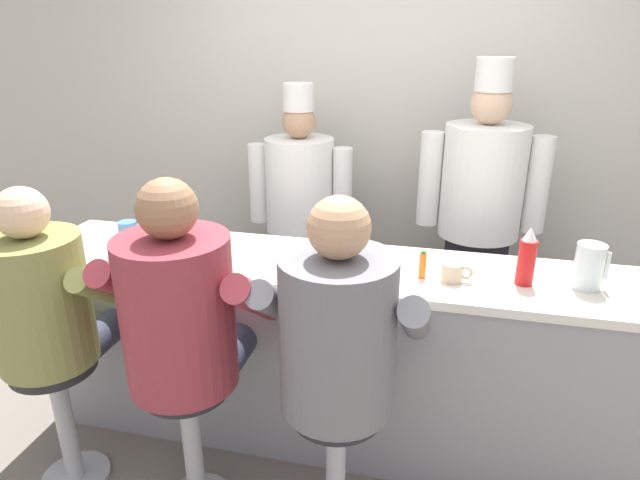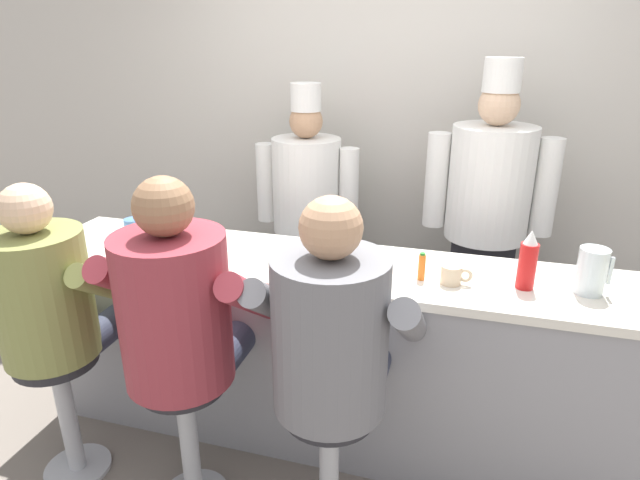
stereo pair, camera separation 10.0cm
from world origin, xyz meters
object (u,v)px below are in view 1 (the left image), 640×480
coffee_mug_tan (453,272)px  diner_seated_olive (48,309)px  cook_in_whites_far (480,208)px  ketchup_bottle_red (527,258)px  water_pitcher_clear (589,266)px  breakfast_plate (137,251)px  cereal_bowl (324,271)px  diner_seated_maroon (184,318)px  cook_in_whites_near (300,208)px  coffee_mug_blue (129,230)px  diner_seated_grey (339,341)px  hot_sauce_bottle_orange (423,265)px

coffee_mug_tan → diner_seated_olive: 1.72m
cook_in_whites_far → ketchup_bottle_red: bearing=-80.4°
water_pitcher_clear → breakfast_plate: (-2.03, -0.11, -0.08)m
cereal_bowl → diner_seated_maroon: bearing=-138.2°
breakfast_plate → cook_in_whites_near: cook_in_whites_near is taller
breakfast_plate → diner_seated_olive: bearing=-108.8°
breakfast_plate → coffee_mug_tan: size_ratio=1.99×
ketchup_bottle_red → water_pitcher_clear: bearing=5.1°
breakfast_plate → coffee_mug_blue: bearing=129.8°
ketchup_bottle_red → coffee_mug_blue: bearing=177.0°
water_pitcher_clear → coffee_mug_tan: size_ratio=1.46×
coffee_mug_tan → cook_in_whites_far: size_ratio=0.07×
coffee_mug_tan → diner_seated_grey: (-0.40, -0.49, -0.10)m
water_pitcher_clear → cook_in_whites_far: 0.96m
coffee_mug_tan → diner_seated_maroon: bearing=-154.3°
breakfast_plate → coffee_mug_blue: 0.25m
coffee_mug_tan → coffee_mug_blue: size_ratio=0.93×
hot_sauce_bottle_orange → diner_seated_olive: 1.60m
diner_seated_maroon → cook_in_whites_near: size_ratio=0.88×
diner_seated_grey → coffee_mug_tan: bearing=51.2°
coffee_mug_blue → diner_seated_grey: 1.41m
diner_seated_grey → cook_in_whites_far: cook_in_whites_far is taller
diner_seated_olive → diner_seated_grey: bearing=0.1°
coffee_mug_tan → cook_in_whites_near: size_ratio=0.08×
breakfast_plate → cereal_bowl: bearing=-1.8°
breakfast_plate → cook_in_whites_far: 1.90m
ketchup_bottle_red → cook_in_whites_near: bearing=143.7°
water_pitcher_clear → coffee_mug_tan: 0.55m
ketchup_bottle_red → diner_seated_grey: bearing=-142.2°
diner_seated_grey → diner_seated_olive: bearing=-179.9°
hot_sauce_bottle_orange → ketchup_bottle_red: bearing=5.0°
breakfast_plate → hot_sauce_bottle_orange: bearing=2.0°
ketchup_bottle_red → diner_seated_maroon: bearing=-157.9°
hot_sauce_bottle_orange → diner_seated_grey: (-0.27, -0.50, -0.12)m
coffee_mug_blue → coffee_mug_tan: bearing=-5.0°
coffee_mug_blue → diner_seated_olive: 0.65m
diner_seated_maroon → cook_in_whites_near: bearing=87.1°
ketchup_bottle_red → coffee_mug_blue: 1.94m
ketchup_bottle_red → diner_seated_olive: (-1.94, -0.54, -0.20)m
coffee_mug_blue → diner_seated_grey: (1.25, -0.64, -0.10)m
breakfast_plate → cook_in_whites_near: bearing=61.4°
diner_seated_olive → breakfast_plate: bearing=71.2°
cereal_bowl → diner_seated_grey: bearing=-69.8°
hot_sauce_bottle_orange → diner_seated_maroon: 1.02m
diner_seated_olive → water_pitcher_clear: bearing=14.4°
water_pitcher_clear → diner_seated_maroon: size_ratio=0.13×
cereal_bowl → diner_seated_olive: bearing=-158.8°
breakfast_plate → cook_in_whites_far: size_ratio=0.14×
breakfast_plate → coffee_mug_tan: bearing=1.6°
ketchup_bottle_red → diner_seated_grey: (-0.69, -0.54, -0.18)m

